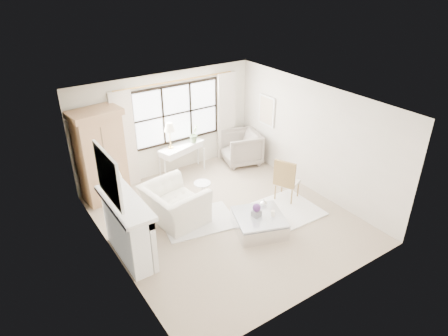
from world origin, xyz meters
The scene contains 32 objects.
floor centered at (0.00, 0.00, 0.00)m, with size 5.50×5.50×0.00m, color tan.
ceiling centered at (0.00, 0.00, 2.70)m, with size 5.50×5.50×0.00m, color white.
wall_back centered at (0.00, 2.75, 1.35)m, with size 5.00×5.00×0.00m, color silver.
wall_front centered at (0.00, -2.75, 1.35)m, with size 5.00×5.00×0.00m, color white.
wall_left centered at (-2.50, 0.00, 1.35)m, with size 5.50×5.50×0.00m, color white.
wall_right centered at (2.50, 0.00, 1.35)m, with size 5.50×5.50×0.00m, color beige.
window_pane centered at (0.30, 2.73, 1.60)m, with size 2.40×0.02×1.50m, color white.
window_frame centered at (0.30, 2.72, 1.60)m, with size 2.50×0.04×1.50m, color black, non-canonical shape.
curtain_rod centered at (0.30, 2.67, 2.47)m, with size 0.04×0.04×3.30m, color #BA8840.
curtain_left centered at (-1.20, 2.65, 1.24)m, with size 0.55×0.10×2.47m, color beige.
curtain_right centered at (1.80, 2.65, 1.24)m, with size 0.55×0.10×2.47m, color beige.
fireplace centered at (-2.27, 0.00, 0.65)m, with size 0.58×1.66×1.26m.
mirror_frame centered at (-2.47, 0.00, 1.84)m, with size 0.05×1.15×0.95m, color silver.
mirror_glass centered at (-2.44, 0.00, 1.84)m, with size 0.02×1.00×0.80m, color silver.
art_frame centered at (2.47, 1.70, 1.55)m, with size 0.04×0.62×0.82m, color silver.
art_canvas centered at (2.45, 1.70, 1.55)m, with size 0.01×0.52×0.72m, color beige.
mantel_lamp centered at (-2.24, 0.32, 1.65)m, with size 0.22×0.22×0.51m.
armoire centered at (-1.91, 2.33, 1.14)m, with size 1.20×0.84×2.24m.
console_table centered at (0.25, 2.48, 0.40)m, with size 1.37×0.79×0.80m.
console_lamp centered at (-0.05, 2.49, 1.36)m, with size 0.28×0.28×0.69m.
orchid_plant centered at (0.64, 2.47, 1.04)m, with size 0.26×0.21×0.47m, color #5A754E.
side_table centered at (-0.06, 0.91, 0.33)m, with size 0.40×0.40×0.51m.
rug_left centered at (-0.57, 0.23, 0.01)m, with size 1.56×1.10×0.03m, color silver.
rug_right centered at (1.14, -0.52, 0.02)m, with size 1.78×1.33×0.03m, color white.
club_armchair centered at (-0.98, 0.57, 0.42)m, with size 1.29×1.13×0.84m, color white.
wingback_chair centered at (1.92, 2.07, 0.46)m, with size 0.97×1.00×0.91m, color gray.
french_chair centered at (1.65, -0.14, 0.31)m, with size 0.64×0.64×1.08m.
coffee_table centered at (0.33, -0.77, 0.18)m, with size 1.28×1.28×0.38m.
planter_box centered at (0.26, -0.74, 0.44)m, with size 0.17×0.17×0.12m, color slate.
planter_flowers centered at (0.26, -0.74, 0.59)m, with size 0.17×0.17×0.17m, color #542B6C.
pillar_candle centered at (0.56, -0.92, 0.44)m, with size 0.09×0.09×0.12m, color white.
coffee_vase centered at (0.64, -0.51, 0.46)m, with size 0.15×0.15×0.16m, color white.
Camera 1 is at (-4.16, -6.12, 5.16)m, focal length 32.00 mm.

